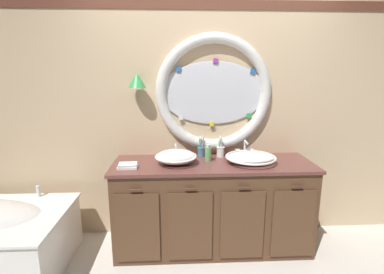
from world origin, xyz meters
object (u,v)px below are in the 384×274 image
(sink_basin_left, at_px, (176,157))
(folded_hand_towel, at_px, (128,166))
(sink_basin_right, at_px, (251,157))
(toothbrush_holder_left, at_px, (201,151))
(toothbrush_holder_right, at_px, (221,151))
(soap_dispenser, at_px, (208,153))

(sink_basin_left, relative_size, folded_hand_towel, 2.21)
(sink_basin_right, height_order, toothbrush_holder_left, toothbrush_holder_left)
(toothbrush_holder_left, bearing_deg, sink_basin_left, -136.97)
(sink_basin_left, height_order, toothbrush_holder_right, toothbrush_holder_right)
(sink_basin_right, distance_m, toothbrush_holder_right, 0.33)
(toothbrush_holder_left, distance_m, soap_dispenser, 0.17)
(folded_hand_towel, bearing_deg, toothbrush_holder_left, 25.41)
(toothbrush_holder_left, bearing_deg, soap_dispenser, -70.59)
(toothbrush_holder_left, distance_m, folded_hand_towel, 0.76)
(soap_dispenser, relative_size, folded_hand_towel, 0.96)
(toothbrush_holder_left, bearing_deg, toothbrush_holder_right, -5.29)
(sink_basin_right, bearing_deg, folded_hand_towel, -175.56)
(sink_basin_left, distance_m, folded_hand_towel, 0.44)
(folded_hand_towel, bearing_deg, toothbrush_holder_right, 19.22)
(sink_basin_left, bearing_deg, folded_hand_towel, -168.44)
(sink_basin_left, bearing_deg, soap_dispenser, 14.30)
(sink_basin_left, bearing_deg, toothbrush_holder_left, 43.03)
(sink_basin_right, bearing_deg, sink_basin_left, 180.00)
(toothbrush_holder_right, xyz_separation_m, soap_dispenser, (-0.14, -0.14, 0.02))
(sink_basin_left, distance_m, soap_dispenser, 0.32)
(toothbrush_holder_left, relative_size, toothbrush_holder_right, 0.99)
(sink_basin_right, height_order, soap_dispenser, soap_dispenser)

